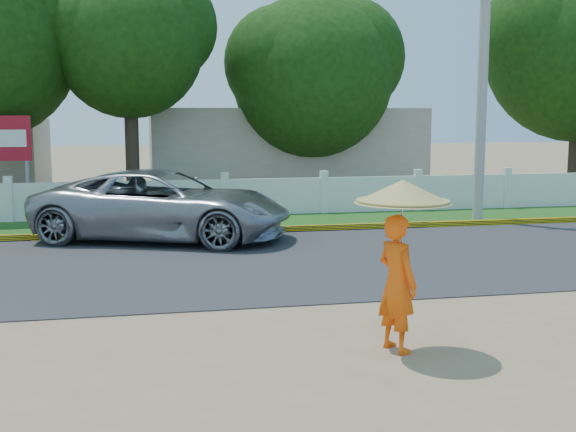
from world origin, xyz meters
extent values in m
plane|color=#9E8460|center=(0.00, 0.00, 0.00)|extent=(120.00, 120.00, 0.00)
cube|color=#38383A|center=(0.00, 4.50, 0.01)|extent=(60.00, 7.00, 0.02)
cube|color=#2D601E|center=(0.00, 9.75, 0.01)|extent=(60.00, 3.50, 0.03)
cube|color=yellow|center=(0.00, 8.05, 0.08)|extent=(40.00, 0.18, 0.16)
cube|color=silver|center=(0.00, 11.20, 0.55)|extent=(40.00, 0.10, 1.10)
cube|color=#B7AD99|center=(3.00, 18.00, 1.60)|extent=(10.00, 6.00, 3.20)
cylinder|color=#9C9D9A|center=(6.85, 8.80, 3.51)|extent=(0.28, 0.28, 7.02)
imported|color=#94969B|center=(-1.90, 7.55, 0.84)|extent=(6.65, 4.81, 1.68)
imported|color=#FF580D|center=(0.73, -1.31, 0.88)|extent=(0.62, 0.75, 1.76)
cylinder|color=#9C9CA1|center=(0.78, -1.31, 1.56)|extent=(0.02, 0.02, 1.14)
cone|color=tan|center=(0.78, -1.31, 2.05)|extent=(1.21, 1.21, 0.29)
cylinder|color=gray|center=(-5.63, 12.30, 1.00)|extent=(0.12, 0.12, 2.00)
cylinder|color=#473828|center=(14.01, 15.28, 1.75)|extent=(0.44, 0.44, 3.51)
cylinder|color=#473828|center=(-2.64, 14.02, 1.95)|extent=(0.44, 0.44, 3.90)
sphere|color=#1D4C11|center=(-2.64, 14.02, 5.20)|extent=(4.72, 4.72, 4.72)
cylinder|color=#473828|center=(3.61, 15.28, 1.37)|extent=(0.44, 0.44, 2.73)
sphere|color=#1D4C11|center=(3.61, 15.28, 4.30)|extent=(5.70, 5.70, 5.70)
camera|label=1|loc=(-2.42, -9.76, 3.01)|focal=45.00mm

